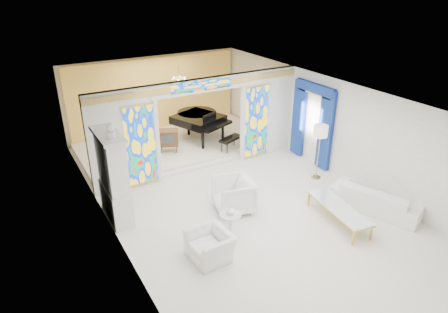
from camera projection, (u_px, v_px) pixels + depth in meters
floor at (234, 196)px, 11.54m from camera, size 12.00×12.00×0.00m
ceiling at (235, 95)px, 10.28m from camera, size 7.00×12.00×0.02m
wall_back at (155, 95)px, 15.61m from camera, size 7.00×0.02×3.00m
wall_front at (436, 282)px, 6.21m from camera, size 7.00×0.02×3.00m
wall_left at (107, 178)px, 9.32m from camera, size 0.02×12.00×3.00m
wall_right at (330, 126)px, 12.50m from camera, size 0.02×12.00×3.00m
partition_wall at (201, 121)px, 12.41m from camera, size 7.00×0.22×3.00m
stained_glass_left at (141, 146)px, 11.55m from camera, size 0.90×0.04×2.40m
stained_glass_right at (257, 122)px, 13.40m from camera, size 0.90×0.04×2.40m
stained_glass_transom at (202, 85)px, 11.83m from camera, size 2.00×0.04×0.34m
alcove_platform at (176, 144)px, 14.72m from camera, size 6.80×3.80×0.18m
gold_curtain_back at (156, 96)px, 15.52m from camera, size 6.70×0.10×2.90m
chandelier at (179, 78)px, 13.69m from camera, size 0.48×0.48×0.30m
blue_drapes at (312, 117)px, 12.97m from camera, size 0.14×1.85×2.65m
china_cabinet at (113, 178)px, 10.05m from camera, size 0.56×1.46×2.72m
armchair_left at (210, 245)px, 8.94m from camera, size 0.92×1.04×0.64m
armchair_right at (233, 195)px, 10.67m from camera, size 1.20×1.18×0.92m
sofa at (377, 198)px, 10.74m from camera, size 1.67×2.52×0.69m
side_table at (230, 222)px, 9.58m from camera, size 0.64×0.64×0.65m
vase at (230, 210)px, 9.44m from camera, size 0.22×0.22×0.20m
coffee_table at (339, 208)px, 10.16m from camera, size 0.92×2.11×0.46m
floor_lamp at (320, 134)px, 11.91m from camera, size 0.51×0.51×1.75m
grand_piano at (199, 118)px, 14.79m from camera, size 2.07×3.13×1.12m
tv_console at (168, 138)px, 13.73m from camera, size 0.80×0.69×0.78m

